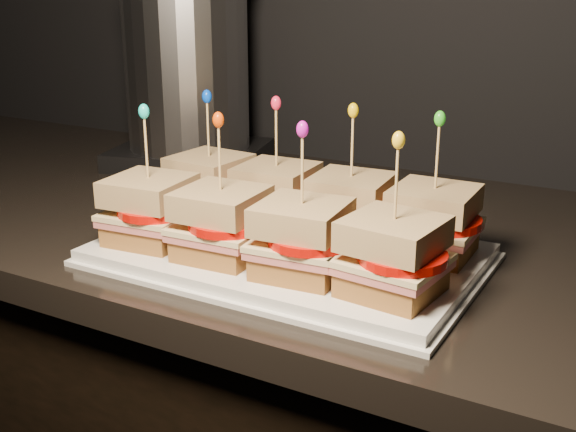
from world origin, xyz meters
The scene contains 62 objects.
granite_slab centered at (-0.19, 1.69, 0.90)m, with size 2.27×0.65×0.04m, color black.
platter centered at (-0.25, 1.54, 0.93)m, with size 0.41×0.26×0.02m, color white.
platter_rim centered at (-0.25, 1.54, 0.92)m, with size 0.43×0.27×0.01m, color white.
sandwich_0_bread_bot centered at (-0.39, 1.60, 0.95)m, with size 0.08×0.08×0.02m, color brown.
sandwich_0_ham centered at (-0.39, 1.60, 0.97)m, with size 0.09×0.09×0.01m, color #BC5557.
sandwich_0_cheese centered at (-0.39, 1.60, 0.97)m, with size 0.09×0.09×0.01m, color beige.
sandwich_0_tomato centered at (-0.38, 1.60, 0.98)m, with size 0.08×0.08×0.01m, color red.
sandwich_0_bread_top centered at (-0.39, 1.60, 1.00)m, with size 0.09×0.09×0.03m, color brown.
sandwich_0_pick centered at (-0.39, 1.60, 1.04)m, with size 0.00×0.00×0.09m, color tan.
sandwich_0_frill centered at (-0.39, 1.60, 1.09)m, with size 0.01×0.01×0.02m, color #063ECF.
sandwich_1_bread_bot centered at (-0.30, 1.60, 0.95)m, with size 0.08×0.08×0.02m, color brown.
sandwich_1_ham centered at (-0.30, 1.60, 0.97)m, with size 0.09×0.09×0.01m, color #BC5557.
sandwich_1_cheese centered at (-0.30, 1.60, 0.97)m, with size 0.09×0.09×0.01m, color beige.
sandwich_1_tomato centered at (-0.28, 1.60, 0.98)m, with size 0.08×0.08×0.01m, color red.
sandwich_1_bread_top centered at (-0.30, 1.60, 1.00)m, with size 0.09×0.09×0.03m, color brown.
sandwich_1_pick centered at (-0.30, 1.60, 1.04)m, with size 0.00×0.00×0.09m, color tan.
sandwich_1_frill centered at (-0.30, 1.60, 1.09)m, with size 0.01×0.01×0.02m, color #EF2042.
sandwich_2_bread_bot centered at (-0.20, 1.60, 0.95)m, with size 0.08×0.08×0.02m, color brown.
sandwich_2_ham centered at (-0.20, 1.60, 0.97)m, with size 0.09×0.09×0.01m, color #BC5557.
sandwich_2_cheese centered at (-0.20, 1.60, 0.97)m, with size 0.09×0.09×0.01m, color beige.
sandwich_2_tomato centered at (-0.19, 1.60, 0.98)m, with size 0.08×0.08×0.01m, color red.
sandwich_2_bread_top centered at (-0.20, 1.60, 1.00)m, with size 0.09×0.09×0.03m, color brown.
sandwich_2_pick centered at (-0.20, 1.60, 1.04)m, with size 0.00×0.00×0.09m, color tan.
sandwich_2_frill centered at (-0.20, 1.60, 1.09)m, with size 0.01×0.01×0.02m, color #F0BE05.
sandwich_3_bread_bot centered at (-0.10, 1.60, 0.95)m, with size 0.08×0.08×0.02m, color brown.
sandwich_3_ham centered at (-0.10, 1.60, 0.97)m, with size 0.09×0.09×0.01m, color #BC5557.
sandwich_3_cheese centered at (-0.10, 1.60, 0.97)m, with size 0.09×0.09×0.01m, color beige.
sandwich_3_tomato centered at (-0.09, 1.60, 0.98)m, with size 0.08×0.08×0.01m, color red.
sandwich_3_bread_top centered at (-0.10, 1.60, 1.00)m, with size 0.09×0.09×0.03m, color brown.
sandwich_3_pick centered at (-0.10, 1.60, 1.04)m, with size 0.00×0.00×0.09m, color tan.
sandwich_3_frill centered at (-0.10, 1.60, 1.09)m, with size 0.01×0.01×0.02m, color green.
sandwich_4_bread_bot centered at (-0.39, 1.48, 0.95)m, with size 0.08×0.08×0.02m, color brown.
sandwich_4_ham centered at (-0.39, 1.48, 0.97)m, with size 0.09×0.09×0.01m, color #BC5557.
sandwich_4_cheese centered at (-0.39, 1.48, 0.97)m, with size 0.09×0.09×0.01m, color beige.
sandwich_4_tomato centered at (-0.38, 1.48, 0.98)m, with size 0.08×0.08×0.01m, color red.
sandwich_4_bread_top centered at (-0.39, 1.48, 1.00)m, with size 0.09×0.09×0.03m, color brown.
sandwich_4_pick centered at (-0.39, 1.48, 1.04)m, with size 0.00×0.00×0.09m, color tan.
sandwich_4_frill centered at (-0.39, 1.48, 1.09)m, with size 0.01×0.01×0.02m, color #16C8BB.
sandwich_5_bread_bot centered at (-0.30, 1.48, 0.95)m, with size 0.08×0.08×0.02m, color brown.
sandwich_5_ham centered at (-0.30, 1.48, 0.97)m, with size 0.09×0.09×0.01m, color #BC5557.
sandwich_5_cheese centered at (-0.30, 1.48, 0.97)m, with size 0.09×0.09×0.01m, color beige.
sandwich_5_tomato centered at (-0.28, 1.48, 0.98)m, with size 0.08×0.08×0.01m, color red.
sandwich_5_bread_top centered at (-0.30, 1.48, 1.00)m, with size 0.09×0.09×0.03m, color brown.
sandwich_5_pick centered at (-0.30, 1.48, 1.04)m, with size 0.00×0.00×0.09m, color tan.
sandwich_5_frill centered at (-0.30, 1.48, 1.09)m, with size 0.01×0.01×0.02m, color #E64104.
sandwich_6_bread_bot centered at (-0.20, 1.48, 0.95)m, with size 0.08×0.08×0.02m, color brown.
sandwich_6_ham centered at (-0.20, 1.48, 0.97)m, with size 0.09×0.09×0.01m, color #BC5557.
sandwich_6_cheese centered at (-0.20, 1.48, 0.97)m, with size 0.09×0.09×0.01m, color beige.
sandwich_6_tomato centered at (-0.19, 1.48, 0.98)m, with size 0.08×0.08×0.01m, color red.
sandwich_6_bread_top centered at (-0.20, 1.48, 1.00)m, with size 0.09×0.09×0.03m, color brown.
sandwich_6_pick centered at (-0.20, 1.48, 1.04)m, with size 0.00×0.00×0.09m, color tan.
sandwich_6_frill centered at (-0.20, 1.48, 1.09)m, with size 0.01×0.01×0.02m, color #C211AF.
sandwich_7_bread_bot centered at (-0.10, 1.48, 0.95)m, with size 0.08×0.08×0.02m, color brown.
sandwich_7_ham centered at (-0.10, 1.48, 0.97)m, with size 0.09×0.09×0.01m, color #BC5557.
sandwich_7_cheese centered at (-0.10, 1.48, 0.97)m, with size 0.09×0.09×0.01m, color beige.
sandwich_7_tomato centered at (-0.09, 1.48, 0.98)m, with size 0.08×0.08×0.01m, color red.
sandwich_7_bread_top centered at (-0.10, 1.48, 1.00)m, with size 0.09×0.09×0.03m, color brown.
sandwich_7_pick centered at (-0.10, 1.48, 1.04)m, with size 0.00×0.00×0.09m, color tan.
sandwich_7_frill centered at (-0.10, 1.48, 1.09)m, with size 0.01×0.01×0.02m, color yellow.
appliance_base centered at (-0.61, 1.85, 0.94)m, with size 0.24×0.20×0.03m, color #262628.
appliance_body centered at (-0.61, 1.85, 1.08)m, with size 0.20×0.20×0.26m, color silver.
appliance centered at (-0.61, 1.85, 1.08)m, with size 0.24×0.20×0.32m, color silver, non-canonical shape.
Camera 1 is at (0.13, 0.88, 1.23)m, focal length 45.00 mm.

